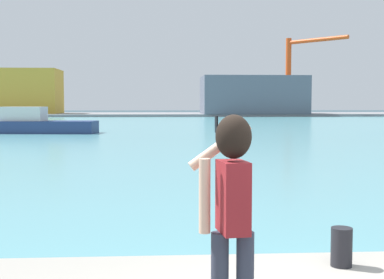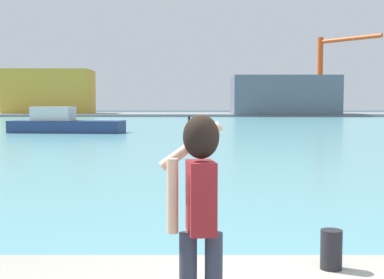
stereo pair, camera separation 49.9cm
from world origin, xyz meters
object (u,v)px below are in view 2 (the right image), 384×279
(warehouse_left, at_px, (52,92))
(warehouse_right, at_px, (286,95))
(boat_moored, at_px, (66,124))
(port_crane, at_px, (330,65))
(person_photographer, at_px, (201,202))
(harbor_bollard, at_px, (333,250))

(warehouse_left, bearing_deg, warehouse_right, -5.77)
(boat_moored, bearing_deg, port_crane, 63.11)
(warehouse_left, bearing_deg, port_crane, -3.47)
(person_photographer, distance_m, warehouse_right, 88.53)
(boat_moored, xyz_separation_m, warehouse_right, (25.77, 51.15, 2.97))
(harbor_bollard, xyz_separation_m, port_crane, (22.45, 86.63, 8.29))
(person_photographer, distance_m, harbor_bollard, 2.37)
(harbor_bollard, relative_size, boat_moored, 0.05)
(person_photographer, relative_size, warehouse_left, 0.12)
(boat_moored, bearing_deg, warehouse_right, 69.21)
(boat_moored, relative_size, port_crane, 0.65)
(person_photographer, distance_m, boat_moored, 37.25)
(boat_moored, height_order, warehouse_left, warehouse_left)
(person_photographer, xyz_separation_m, warehouse_left, (-25.92, 91.29, 2.84))
(port_crane, bearing_deg, person_photographer, -105.17)
(boat_moored, bearing_deg, warehouse_left, 112.12)
(boat_moored, xyz_separation_m, warehouse_left, (-16.06, 55.38, 3.65))
(person_photographer, height_order, boat_moored, person_photographer)
(harbor_bollard, bearing_deg, person_photographer, -131.89)
(person_photographer, bearing_deg, port_crane, -22.71)
(person_photographer, height_order, harbor_bollard, person_photographer)
(person_photographer, xyz_separation_m, boat_moored, (-9.86, 35.91, -0.80))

